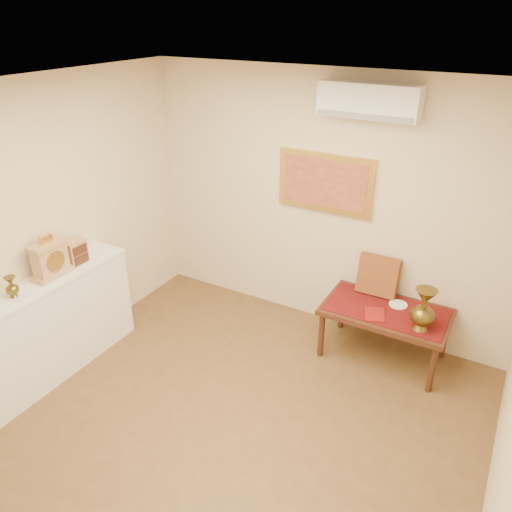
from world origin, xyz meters
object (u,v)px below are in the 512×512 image
Objects in this scene: display_ledge at (40,335)px; low_table at (386,316)px; mantel_clock at (50,259)px; brass_urn_tall at (424,306)px; wooden_chest at (75,252)px.

low_table is (2.67, 1.88, -0.01)m from display_ledge.
low_table is at bearing 31.19° from mantel_clock.
mantel_clock is at bearing -154.45° from brass_urn_tall.
brass_urn_tall is 3.50m from display_ledge.
wooden_chest reaches higher than brass_urn_tall.
display_ledge is 0.71m from mantel_clock.
brass_urn_tall is 1.21× the size of mantel_clock.
display_ledge is at bearing -144.90° from low_table.
low_table is at bearing 154.88° from brass_urn_tall.
display_ledge is 8.28× the size of wooden_chest.
mantel_clock reaches higher than brass_urn_tall.
wooden_chest is (-3.04, -1.16, 0.30)m from brass_urn_tall.
low_table is at bearing 35.10° from display_ledge.
display_ledge is at bearing -91.35° from mantel_clock.
brass_urn_tall is 0.41× the size of low_table.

